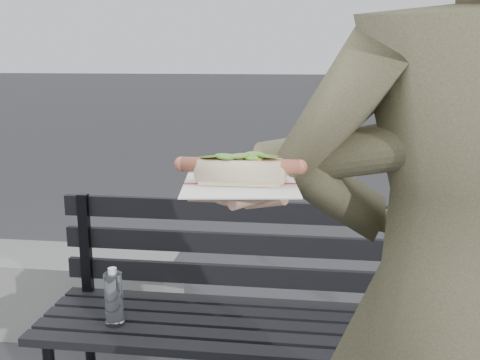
% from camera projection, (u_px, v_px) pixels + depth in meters
% --- Properties ---
extents(park_bench, '(1.50, 0.44, 0.88)m').
position_uv_depth(park_bench, '(247.00, 303.00, 2.04)').
color(park_bench, black).
rests_on(park_bench, ground).
extents(concrete_block, '(1.20, 0.40, 0.40)m').
position_uv_depth(concrete_block, '(63.00, 291.00, 2.93)').
color(concrete_block, slate).
rests_on(concrete_block, ground).
extents(person, '(0.72, 0.52, 1.86)m').
position_uv_depth(person, '(451.00, 311.00, 1.07)').
color(person, '#413C2B').
rests_on(person, ground).
extents(held_hotdog, '(0.62, 0.32, 0.20)m').
position_uv_depth(held_hotdog, '(354.00, 156.00, 0.98)').
color(held_hotdog, '#413C2B').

